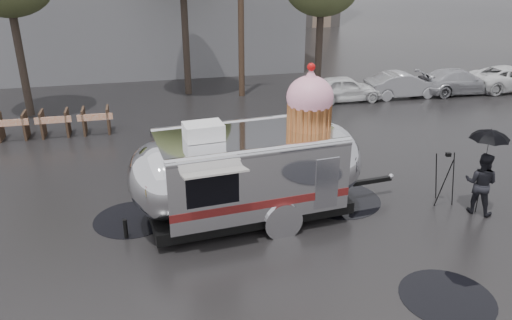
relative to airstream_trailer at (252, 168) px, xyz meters
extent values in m
plane|color=black|center=(-0.36, -2.14, -1.44)|extent=(120.00, 120.00, 0.00)
cylinder|color=black|center=(3.16, -4.17, -1.44)|extent=(1.94, 1.94, 0.01)
cylinder|color=black|center=(-3.12, 0.60, -1.44)|extent=(2.02, 2.02, 0.01)
cylinder|color=black|center=(2.62, 0.44, -1.44)|extent=(2.39, 2.39, 0.01)
cylinder|color=#382D26|center=(-7.36, 10.86, 1.48)|extent=(0.32, 0.32, 5.85)
cylinder|color=#382D26|center=(-0.36, 12.86, 1.93)|extent=(0.32, 0.32, 6.75)
cylinder|color=#382D26|center=(5.64, 10.86, 1.26)|extent=(0.32, 0.32, 5.40)
cube|color=#473323|center=(-7.86, 7.86, -0.94)|extent=(0.08, 0.80, 1.00)
cube|color=#473323|center=(-6.96, 7.86, -0.94)|extent=(0.08, 0.80, 1.00)
cube|color=#E5590C|center=(-7.41, 7.48, -0.69)|extent=(1.30, 0.04, 0.25)
cube|color=#473323|center=(-6.36, 7.86, -0.94)|extent=(0.08, 0.80, 1.00)
cube|color=#473323|center=(-5.46, 7.86, -0.94)|extent=(0.08, 0.80, 1.00)
cube|color=#E5590C|center=(-5.91, 7.48, -0.69)|extent=(1.30, 0.04, 0.25)
cube|color=#473323|center=(-4.86, 7.86, -0.94)|extent=(0.08, 0.80, 1.00)
cube|color=#473323|center=(-3.96, 7.86, -0.94)|extent=(0.08, 0.80, 1.00)
cube|color=#E5590C|center=(-4.41, 7.48, -0.69)|extent=(1.30, 0.04, 0.25)
imported|color=silver|center=(6.64, 9.86, -0.74)|extent=(4.00, 1.80, 1.40)
imported|color=#B2B2B7|center=(9.64, 9.86, -0.74)|extent=(4.00, 1.80, 1.40)
imported|color=#B2B2B7|center=(12.64, 9.86, -0.72)|extent=(4.20, 1.80, 1.44)
imported|color=silver|center=(15.64, 9.86, -0.69)|extent=(4.40, 1.90, 1.50)
cube|color=silver|center=(-0.10, 0.00, 0.00)|extent=(4.73, 2.81, 1.85)
ellipsoid|color=silver|center=(2.15, 0.23, 0.00)|extent=(1.77, 2.50, 1.85)
ellipsoid|color=silver|center=(-2.34, -0.23, 0.00)|extent=(1.77, 2.50, 1.85)
cube|color=black|center=(-0.10, 0.00, -1.08)|extent=(5.31, 2.56, 0.31)
cylinder|color=black|center=(0.52, -1.00, -1.08)|extent=(0.74, 0.30, 0.72)
cylinder|color=black|center=(0.31, 1.10, -1.08)|extent=(0.74, 0.30, 0.72)
cylinder|color=silver|center=(0.54, -1.15, -1.03)|extent=(0.99, 0.20, 0.99)
cube|color=black|center=(3.58, 0.37, -0.93)|extent=(1.24, 0.25, 0.12)
sphere|color=silver|center=(4.19, 0.43, -0.88)|extent=(0.18, 0.18, 0.16)
cylinder|color=black|center=(-3.26, -0.33, -1.18)|extent=(0.11, 0.11, 0.51)
cube|color=#5E1616|center=(0.02, -1.17, -0.47)|extent=(4.50, 0.49, 0.21)
cube|color=#5E1616|center=(-0.21, 1.17, -0.47)|extent=(4.50, 0.49, 0.21)
cube|color=black|center=(-1.20, -1.31, 0.15)|extent=(1.23, 0.15, 0.82)
cube|color=#9E9992|center=(-1.18, -1.56, 0.66)|extent=(1.48, 0.65, 0.15)
cube|color=silver|center=(1.66, -1.02, -0.16)|extent=(0.62, 0.09, 1.33)
cube|color=white|center=(-1.22, -0.12, 1.13)|extent=(0.99, 0.76, 0.39)
cylinder|color=#CC793E|center=(1.54, 0.16, 1.23)|extent=(1.17, 1.17, 0.62)
ellipsoid|color=#FFACC3|center=(1.54, 0.16, 1.72)|extent=(1.31, 1.31, 1.07)
cone|color=#FFACC3|center=(1.54, 0.16, 2.25)|extent=(0.56, 0.56, 0.41)
sphere|color=red|center=(1.54, 0.16, 2.48)|extent=(0.23, 0.23, 0.21)
imported|color=black|center=(5.99, -1.09, -0.58)|extent=(0.89, 0.91, 1.71)
imported|color=black|center=(5.99, -1.09, 0.53)|extent=(1.23, 1.23, 0.84)
cylinder|color=black|center=(5.99, -1.09, -0.62)|extent=(0.02, 0.02, 1.65)
cylinder|color=black|center=(5.61, -0.44, -0.71)|extent=(0.06, 0.34, 1.47)
cylinder|color=black|center=(5.25, -0.18, -0.71)|extent=(0.31, 0.16, 1.47)
cylinder|color=black|center=(5.20, -0.62, -0.71)|extent=(0.28, 0.21, 1.47)
cube|color=black|center=(5.35, -0.41, 0.03)|extent=(0.13, 0.12, 0.10)
camera|label=1|loc=(-2.53, -11.39, 5.14)|focal=35.00mm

